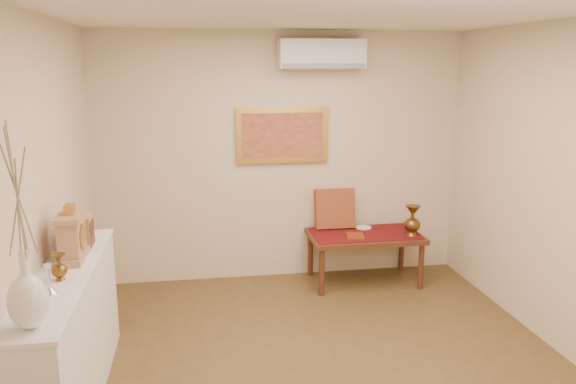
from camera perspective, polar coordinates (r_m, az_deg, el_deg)
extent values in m
plane|color=brown|center=(4.50, 4.00, -18.52)|extent=(4.50, 4.50, 0.00)
plane|color=silver|center=(3.87, 4.65, 18.12)|extent=(4.50, 4.50, 0.00)
cube|color=beige|center=(6.14, -0.61, 3.51)|extent=(4.00, 0.02, 2.70)
cube|color=beige|center=(2.01, 20.22, -17.46)|extent=(4.00, 0.02, 2.70)
cube|color=beige|center=(4.02, -24.67, -2.63)|extent=(0.02, 4.50, 2.70)
cube|color=#601011|center=(6.15, 7.80, -4.20)|extent=(1.14, 0.59, 0.01)
cylinder|color=white|center=(6.35, 7.66, -3.58)|extent=(0.18, 0.18, 0.01)
cube|color=maroon|center=(6.03, 6.85, -4.43)|extent=(0.22, 0.28, 0.01)
cube|color=maroon|center=(6.27, 4.78, -1.68)|extent=(0.44, 0.19, 0.45)
cube|color=white|center=(4.28, -21.24, -13.96)|extent=(0.35, 2.00, 0.95)
cube|color=white|center=(4.09, -21.79, -7.79)|extent=(0.37, 2.02, 0.03)
cube|color=tan|center=(4.29, -20.95, -6.17)|extent=(0.16, 0.36, 0.05)
cube|color=tan|center=(4.25, -21.11, -4.25)|extent=(0.14, 0.30, 0.25)
cylinder|color=beige|center=(4.24, -20.12, -4.23)|extent=(0.01, 0.17, 0.17)
cylinder|color=#B88B3B|center=(4.23, -20.05, -4.23)|extent=(0.01, 0.19, 0.19)
cube|color=tan|center=(4.21, -21.27, -2.36)|extent=(0.17, 0.34, 0.04)
cube|color=#B88B3B|center=(4.20, -21.33, -1.64)|extent=(0.06, 0.11, 0.07)
cube|color=tan|center=(4.55, -20.23, -3.94)|extent=(0.15, 0.20, 0.22)
cube|color=#522818|center=(4.55, -19.23, -4.52)|extent=(0.01, 0.17, 0.09)
cube|color=#522818|center=(4.52, -19.32, -3.31)|extent=(0.01, 0.17, 0.09)
cube|color=tan|center=(4.52, -20.35, -2.46)|extent=(0.16, 0.21, 0.02)
cube|color=#522818|center=(6.16, 7.80, -4.46)|extent=(1.20, 0.70, 0.05)
cylinder|color=#522818|center=(5.85, 3.44, -8.15)|extent=(0.06, 0.06, 0.50)
cylinder|color=#522818|center=(6.17, 13.35, -7.37)|extent=(0.06, 0.06, 0.50)
cylinder|color=#522818|center=(6.39, 2.29, -6.33)|extent=(0.06, 0.06, 0.50)
cylinder|color=#522818|center=(6.68, 11.45, -5.72)|extent=(0.06, 0.06, 0.50)
cube|color=#B88B3B|center=(6.08, -0.58, 5.80)|extent=(1.00, 0.05, 0.60)
cube|color=#B7643F|center=(6.05, -0.54, 5.77)|extent=(0.88, 0.01, 0.48)
cube|color=silver|center=(6.01, 3.45, 13.81)|extent=(0.90, 0.24, 0.30)
cube|color=gray|center=(5.89, 3.69, 12.67)|extent=(0.86, 0.02, 0.05)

